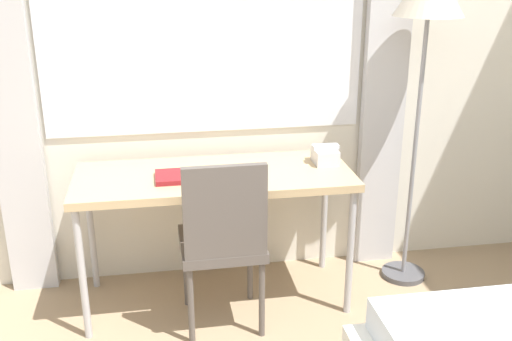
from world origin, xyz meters
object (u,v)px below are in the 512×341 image
Objects in this scene: desk_chair at (223,236)px; book at (184,176)px; telephone at (325,155)px; standing_lamp at (429,7)px; desk at (214,184)px.

desk_chair reaches higher than book.
telephone is (0.58, 0.33, 0.26)m from desk_chair.
telephone reaches higher than book.
standing_lamp is 0.90m from telephone.
desk_chair is at bearing -163.17° from standing_lamp.
desk_chair is 0.72m from telephone.
standing_lamp reaches higher than telephone.
desk is at bearing 91.55° from desk_chair.
desk is at bearing 17.53° from book.
desk_chair is 3.22× the size of book.
telephone is at bearing 5.42° from desk.
standing_lamp is 6.28× the size of book.
telephone reaches higher than desk.
book reaches higher than desk.
standing_lamp is (1.08, 0.33, 1.01)m from desk_chair.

